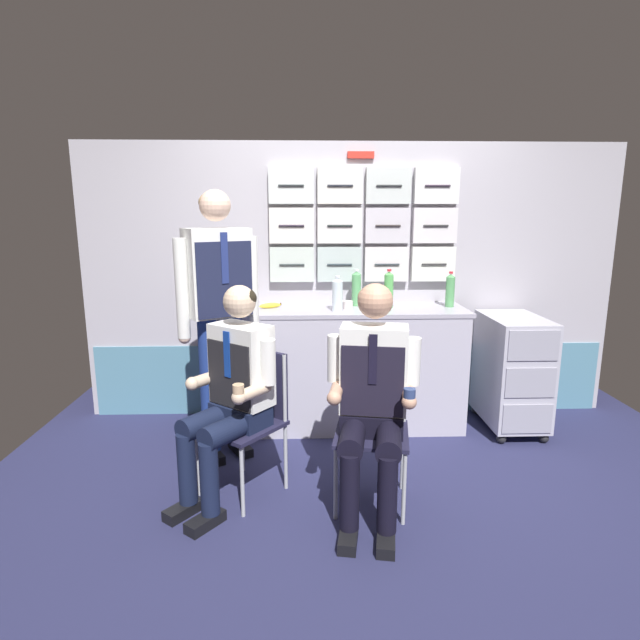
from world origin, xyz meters
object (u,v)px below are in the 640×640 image
Objects in this scene: crew_member_right at (372,392)px; coffee_cup_white at (371,303)px; folding_chair_right at (373,412)px; crew_member_standing at (219,300)px; folding_chair_left at (252,406)px; service_trolley at (512,369)px; snack_banana at (270,305)px; sparkling_bottle_green at (389,289)px; crew_member_left at (231,387)px.

coffee_cup_white is (0.15, 1.20, 0.27)m from crew_member_right.
folding_chair_right is 0.47× the size of crew_member_standing.
folding_chair_left is 0.70m from folding_chair_right.
service_trolley is 1.88m from snack_banana.
folding_chair_right is 1.14m from coffee_cup_white.
sparkling_bottle_green is at bearing 0.47° from snack_banana.
coffee_cup_white is (0.91, 1.04, 0.29)m from crew_member_left.
crew_member_left is (-0.10, -0.13, 0.16)m from folding_chair_left.
coffee_cup_white is at bearing 48.74° from crew_member_left.
folding_chair_right is at bearing 0.13° from crew_member_left.
folding_chair_right is at bearing -142.36° from service_trolley.
folding_chair_right is (-1.18, -0.91, 0.04)m from service_trolley.
folding_chair_left is at bearing -93.51° from snack_banana.
coffee_cup_white is (-0.13, -0.01, -0.10)m from sparkling_bottle_green.
snack_banana is (0.06, 0.92, 0.44)m from folding_chair_left.
folding_chair_left is 0.66× the size of crew_member_right.
crew_member_left is 4.27× the size of sparkling_bottle_green.
sparkling_bottle_green is (1.05, 1.05, 0.39)m from crew_member_left.
crew_member_standing is at bearing -154.27° from coffee_cup_white.
folding_chair_right is 1.21m from crew_member_standing.
snack_banana is at bearing 121.48° from folding_chair_right.
sparkling_bottle_green is at bearing 76.49° from folding_chair_right.
folding_chair_left and folding_chair_right have the same top height.
crew_member_standing is 23.85× the size of coffee_cup_white.
crew_member_right is 1.24m from coffee_cup_white.
sparkling_bottle_green is (0.28, 1.21, 0.37)m from crew_member_right.
crew_member_standing is 0.60m from snack_banana.
crew_member_left is at bearing -75.55° from crew_member_standing.
service_trolley is 1.05× the size of folding_chair_left.
crew_member_standing reaches higher than folding_chair_right.
crew_member_left is 0.81m from folding_chair_right.
sparkling_bottle_green is (0.95, 0.92, 0.55)m from folding_chair_left.
sparkling_bottle_green is at bearing 3.57° from coffee_cup_white.
crew_member_left is 7.15× the size of snack_banana.
snack_banana is (-0.61, 1.20, 0.25)m from crew_member_right.
folding_chair_right is (0.79, 0.00, -0.16)m from crew_member_left.
folding_chair_left is at bearing -131.67° from coffee_cup_white.
service_trolley is 0.49× the size of crew_member_standing.
crew_member_standing is at bearing 150.21° from folding_chair_right.
crew_member_right is at bearing -22.91° from folding_chair_left.
crew_member_left is at bearing 168.56° from crew_member_right.
coffee_cup_white reaches higher than snack_banana.
crew_member_right reaches higher than folding_chair_left.
snack_banana is at bearing 86.49° from folding_chair_left.
crew_member_right is 0.71× the size of crew_member_standing.
folding_chair_left is 2.88× the size of sparkling_bottle_green.
crew_member_left is at bearing -134.87° from sparkling_bottle_green.
snack_banana is (-1.82, 0.13, 0.48)m from service_trolley.
crew_member_left is 1.09m from snack_banana.
crew_member_standing is at bearing 120.19° from folding_chair_left.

